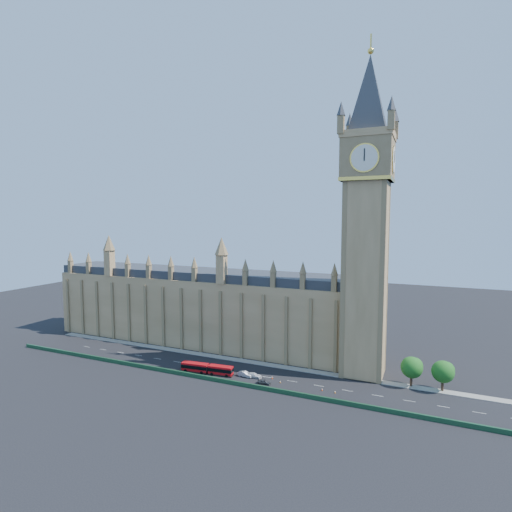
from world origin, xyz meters
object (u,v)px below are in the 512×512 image
at_px(red_bus, 207,369).
at_px(car_white, 254,375).
at_px(car_grey, 264,382).
at_px(car_silver, 245,374).

distance_m(red_bus, car_white, 14.76).
distance_m(car_grey, car_silver, 7.83).
distance_m(red_bus, car_grey, 19.15).
bearing_deg(car_silver, car_white, -77.19).
bearing_deg(car_grey, red_bus, 84.86).
bearing_deg(red_bus, car_grey, -6.84).
distance_m(car_grey, car_white, 5.53).
height_order(car_grey, car_silver, car_silver).
bearing_deg(car_white, car_silver, 91.69).
distance_m(red_bus, car_silver, 12.02).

